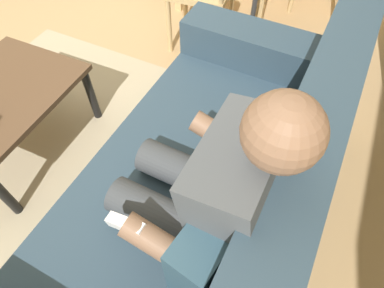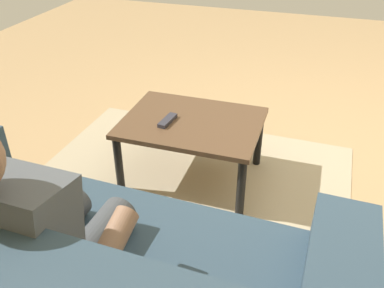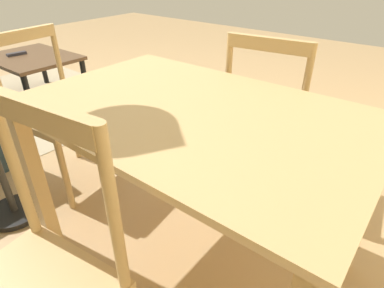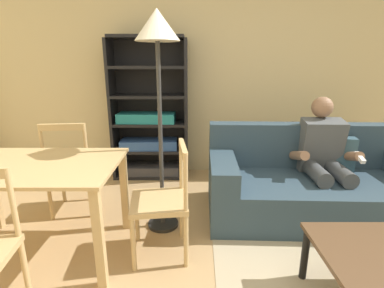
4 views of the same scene
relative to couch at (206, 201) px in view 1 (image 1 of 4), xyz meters
name	(u,v)px [view 1 (image 1 of 4)]	position (x,y,z in m)	size (l,w,h in m)	color
ground_plane	(82,61)	(-0.84, -1.39, -0.30)	(8.40, 8.40, 0.00)	tan
couch	(206,201)	(0.00, 0.00, 0.00)	(2.08, 1.03, 0.85)	#2D4251
person_lounging	(206,193)	(0.10, 0.04, 0.27)	(0.60, 0.85, 1.14)	#4C5156
coffee_table	(0,102)	(-0.05, -1.23, 0.06)	(0.84, 0.63, 0.42)	brown
area_rug	(27,142)	(-0.05, -1.23, -0.30)	(2.00, 1.40, 0.01)	tan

